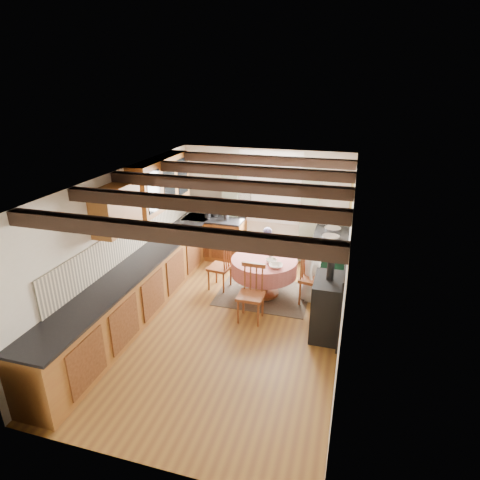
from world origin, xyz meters
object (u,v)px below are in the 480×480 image
(chair_near, at_px, (251,294))
(chair_right, at_px, (313,277))
(cast_iron_stove, at_px, (328,292))
(child_right, at_px, (311,270))
(dining_table, at_px, (264,277))
(chair_left, at_px, (220,266))
(child_far, at_px, (267,252))
(cup, at_px, (271,256))
(aga_range, at_px, (330,256))

(chair_near, bearing_deg, chair_right, 42.40)
(cast_iron_stove, relative_size, child_right, 1.29)
(dining_table, relative_size, chair_left, 1.26)
(dining_table, relative_size, chair_right, 1.15)
(dining_table, distance_m, child_far, 0.76)
(chair_right, bearing_deg, dining_table, 96.44)
(chair_near, bearing_deg, chair_left, 133.00)
(chair_near, xyz_separation_m, chair_right, (0.91, 0.83, 0.03))
(chair_right, bearing_deg, chair_left, 97.11)
(cast_iron_stove, bearing_deg, chair_right, 109.57)
(dining_table, height_order, cup, cup)
(chair_left, height_order, cup, chair_left)
(chair_right, distance_m, cast_iron_stove, 0.96)
(chair_right, xyz_separation_m, aga_range, (0.20, 1.08, -0.04))
(dining_table, height_order, aga_range, aga_range)
(dining_table, bearing_deg, aga_range, 43.31)
(dining_table, height_order, chair_near, chair_near)
(chair_left, xyz_separation_m, aga_range, (1.95, 1.01, 0.01))
(chair_right, height_order, child_right, child_right)
(child_far, bearing_deg, cup, 107.63)
(child_far, bearing_deg, chair_right, 142.01)
(dining_table, xyz_separation_m, child_right, (0.84, 0.09, 0.22))
(chair_right, bearing_deg, aga_range, -1.24)
(cast_iron_stove, distance_m, cup, 1.49)
(dining_table, height_order, cast_iron_stove, cast_iron_stove)
(cast_iron_stove, bearing_deg, child_right, 109.82)
(chair_left, xyz_separation_m, cast_iron_stove, (2.06, -0.95, 0.27))
(chair_right, bearing_deg, chair_near, 141.82)
(aga_range, distance_m, cast_iron_stove, 1.98)
(cast_iron_stove, xyz_separation_m, child_right, (-0.37, 1.02, -0.17))
(child_far, bearing_deg, dining_table, 98.42)
(dining_table, xyz_separation_m, child_far, (-0.11, 0.73, 0.17))
(cup, bearing_deg, cast_iron_stove, -42.22)
(dining_table, xyz_separation_m, cup, (0.10, 0.07, 0.41))
(chair_right, bearing_deg, child_right, 30.88)
(cast_iron_stove, bearing_deg, cup, 137.78)
(chair_left, distance_m, cast_iron_stove, 2.29)
(aga_range, relative_size, child_right, 0.90)
(chair_near, relative_size, chair_left, 1.03)
(aga_range, relative_size, cup, 9.61)
(dining_table, relative_size, aga_range, 1.14)
(dining_table, distance_m, child_right, 0.87)
(chair_right, relative_size, child_right, 0.90)
(cast_iron_stove, bearing_deg, chair_near, 177.45)
(aga_range, bearing_deg, child_far, -166.07)
(chair_right, xyz_separation_m, child_right, (-0.05, 0.14, 0.06))
(chair_left, height_order, chair_right, chair_right)
(aga_range, distance_m, child_far, 1.24)
(chair_left, distance_m, child_far, 1.03)
(chair_left, bearing_deg, chair_near, 49.88)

